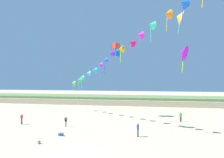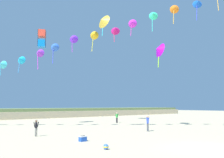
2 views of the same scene
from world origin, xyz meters
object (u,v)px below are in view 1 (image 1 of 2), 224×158
person_near_left (22,118)px  large_kite_low_lead (116,50)px  person_near_right (181,116)px  beach_cooler (61,134)px  person_far_left (66,121)px  large_kite_outer_drift (183,53)px  large_kite_high_solo (179,17)px  person_mid_center (138,129)px  beach_ball (39,142)px

person_near_left → large_kite_low_lead: large_kite_low_lead is taller
person_near_right → beach_cooler: person_near_right is taller
person_far_left → person_near_right: bearing=24.9°
large_kite_outer_drift → large_kite_high_solo: bearing=88.1°
person_near_left → large_kite_outer_drift: size_ratio=0.46×
person_near_left → person_far_left: person_near_left is taller
large_kite_low_lead → person_near_left: bearing=-139.6°
person_near_right → large_kite_outer_drift: (-0.44, -9.31, 9.76)m
person_mid_center → large_kite_outer_drift: bearing=25.5°
person_near_left → beach_ball: 13.12m
person_near_right → large_kite_high_solo: size_ratio=0.38×
person_mid_center → large_kite_high_solo: 24.74m
person_mid_center → large_kite_low_lead: size_ratio=0.67×
person_near_left → large_kite_high_solo: 33.07m
large_kite_high_solo → person_far_left: bearing=-145.4°
person_far_left → large_kite_high_solo: large_kite_high_solo is taller
beach_ball → person_mid_center: bearing=27.5°
person_near_left → person_mid_center: person_mid_center is taller
person_near_left → person_near_right: (25.29, 7.63, 0.03)m
person_near_right → large_kite_outer_drift: bearing=-92.7°
person_near_right → large_kite_high_solo: (0.00, 3.97, 17.85)m
large_kite_low_lead → person_near_right: bearing=-16.9°
large_kite_outer_drift → beach_cooler: size_ratio=6.38×
person_near_right → beach_cooler: size_ratio=3.01×
beach_cooler → beach_ball: 4.09m
large_kite_high_solo → person_mid_center: bearing=-111.0°
person_mid_center → person_near_left: bearing=167.1°
large_kite_high_solo → large_kite_outer_drift: 15.56m
large_kite_low_lead → large_kite_outer_drift: 17.54m
person_near_left → person_near_right: person_near_right is taller
person_near_right → large_kite_low_lead: bearing=163.1°
person_mid_center → large_kite_low_lead: large_kite_low_lead is taller
large_kite_low_lead → beach_cooler: bearing=-102.6°
large_kite_high_solo → large_kite_outer_drift: large_kite_high_solo is taller
person_near_right → person_mid_center: (-6.14, -12.03, 0.01)m
large_kite_outer_drift → large_kite_low_lead: bearing=131.8°
person_mid_center → large_kite_high_solo: bearing=69.0°
person_mid_center → beach_ball: bearing=-152.5°
person_mid_center → large_kite_outer_drift: size_ratio=0.48×
beach_ball → large_kite_low_lead: bearing=77.5°
person_mid_center → beach_cooler: bearing=-171.2°
person_far_left → large_kite_high_solo: bearing=34.6°
person_far_left → beach_ball: (0.76, -9.44, -0.71)m
large_kite_outer_drift → person_mid_center: bearing=-154.5°
beach_cooler → large_kite_outer_drift: bearing=15.3°
person_near_right → person_far_left: person_near_right is taller
person_near_left → person_near_right: size_ratio=0.97×
person_near_left → beach_ball: (8.55, -9.92, -0.79)m
beach_cooler → beach_ball: bearing=-102.1°
large_kite_low_lead → beach_ball: 25.22m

